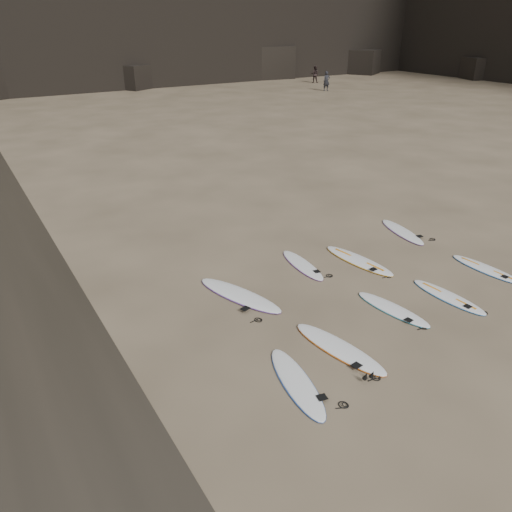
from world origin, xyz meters
The scene contains 12 objects.
ground centered at (0.00, 0.00, 0.00)m, with size 240.00×240.00×0.00m, color #897559.
surfboard_0 centered at (-4.22, -1.04, 0.04)m, with size 0.58×2.40×0.09m, color white.
surfboard_1 centered at (-2.73, -0.59, 0.05)m, with size 0.62×2.58×0.09m, color white.
surfboard_2 centered at (-0.46, -0.01, 0.04)m, with size 0.53×2.20×0.08m, color white.
surfboard_3 centered at (1.27, -0.33, 0.04)m, with size 0.54×2.25×0.08m, color white.
surfboard_4 centered at (3.55, 0.17, 0.04)m, with size 0.54×2.26×0.08m, color white.
surfboard_5 centered at (-3.48, 2.65, 0.05)m, with size 0.67×2.80×0.10m, color white.
surfboard_6 centered at (-0.96, 3.23, 0.04)m, with size 0.53×2.22×0.08m, color white.
surfboard_7 centered at (0.69, 2.57, 0.05)m, with size 0.63×2.61×0.09m, color white.
surfboard_8 centered at (3.52, 3.49, 0.04)m, with size 0.57×2.37×0.09m, color white.
person_a centered at (23.92, 33.26, 0.93)m, with size 0.68×0.45×1.86m, color black.
person_b centered at (27.04, 39.25, 0.89)m, with size 0.87×0.68×1.79m, color black.
Camera 1 is at (-9.14, -7.50, 6.83)m, focal length 35.00 mm.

